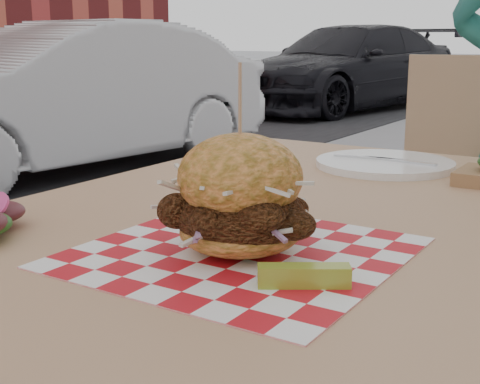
{
  "coord_description": "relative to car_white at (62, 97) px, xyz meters",
  "views": [
    {
      "loc": [
        0.24,
        -0.71,
        1.0
      ],
      "look_at": [
        -0.17,
        -0.07,
        0.82
      ],
      "focal_mm": 50.0,
      "sensor_mm": 36.0,
      "label": 1
    }
  ],
  "objects": [
    {
      "name": "car_dark",
      "position": [
        0.0,
        5.25,
        0.02
      ],
      "size": [
        2.42,
        4.26,
        1.17
      ],
      "primitive_type": "imported",
      "rotation": [
        0.0,
        0.0,
        -0.21
      ],
      "color": "black",
      "rests_on": "ground"
    },
    {
      "name": "car_white",
      "position": [
        0.0,
        0.0,
        0.0
      ],
      "size": [
        1.66,
        3.54,
        1.12
      ],
      "primitive_type": "imported",
      "rotation": [
        0.0,
        0.0,
        -0.14
      ],
      "color": "silver",
      "rests_on": "ground"
    },
    {
      "name": "patio_chair",
      "position": [
        3.36,
        -1.6,
        -0.01
      ],
      "size": [
        0.52,
        0.53,
        0.95
      ],
      "rotation": [
        0.0,
        0.0,
        0.28
      ],
      "color": "tan",
      "rests_on": "ground"
    },
    {
      "name": "pickle_spear",
      "position": [
        3.55,
        -2.94,
        0.2
      ],
      "size": [
        0.09,
        0.07,
        0.02
      ],
      "primitive_type": "cube",
      "rotation": [
        0.0,
        0.0,
        0.57
      ],
      "color": "#A4AA31",
      "rests_on": "paper_liner"
    },
    {
      "name": "paper_liner",
      "position": [
        3.43,
        -2.88,
        0.19
      ],
      "size": [
        0.36,
        0.36,
        0.0
      ],
      "primitive_type": "cube",
      "color": "red",
      "rests_on": "patio_table"
    },
    {
      "name": "place_setting",
      "position": [
        3.38,
        -2.27,
        0.2
      ],
      "size": [
        0.27,
        0.27,
        0.02
      ],
      "color": "white",
      "rests_on": "patio_table"
    },
    {
      "name": "patio_table",
      "position": [
        3.38,
        -2.66,
        0.11
      ],
      "size": [
        0.8,
        1.2,
        0.75
      ],
      "color": "tan",
      "rests_on": "ground"
    },
    {
      "name": "sandwich",
      "position": [
        3.43,
        -2.88,
        0.25
      ],
      "size": [
        0.2,
        0.2,
        0.22
      ],
      "color": "#E48C40",
      "rests_on": "paper_liner"
    }
  ]
}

